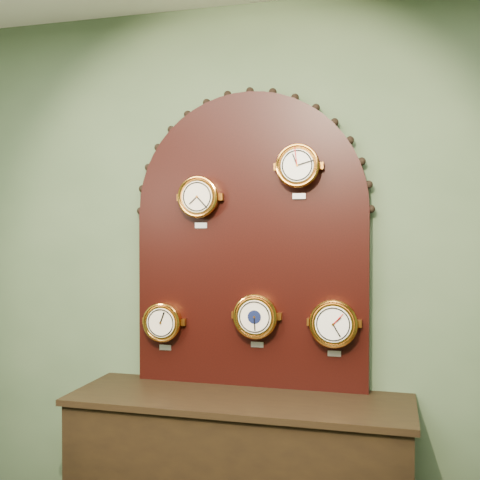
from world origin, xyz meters
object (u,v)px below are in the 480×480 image
(display_board, at_px, (250,230))
(tide_clock, at_px, (334,323))
(hygrometer, at_px, (163,322))
(arabic_clock, at_px, (298,166))
(barometer, at_px, (256,316))
(roman_clock, at_px, (199,197))

(display_board, height_order, tide_clock, display_board)
(hygrometer, bearing_deg, arabic_clock, -0.02)
(hygrometer, xyz_separation_m, barometer, (0.50, -0.00, 0.05))
(arabic_clock, bearing_deg, roman_clock, 180.00)
(display_board, bearing_deg, barometer, -54.82)
(roman_clock, distance_m, hygrometer, 0.68)
(tide_clock, bearing_deg, arabic_clock, 179.84)
(display_board, height_order, hygrometer, display_board)
(display_board, height_order, arabic_clock, display_board)
(roman_clock, relative_size, tide_clock, 0.93)
(roman_clock, xyz_separation_m, arabic_clock, (0.51, -0.00, 0.14))
(display_board, bearing_deg, tide_clock, -8.74)
(arabic_clock, distance_m, barometer, 0.77)
(tide_clock, bearing_deg, roman_clock, 179.96)
(hygrometer, xyz_separation_m, tide_clock, (0.89, -0.00, 0.03))
(arabic_clock, distance_m, hygrometer, 1.07)
(arabic_clock, height_order, hygrometer, arabic_clock)
(arabic_clock, height_order, tide_clock, arabic_clock)
(display_board, distance_m, hygrometer, 0.66)
(barometer, bearing_deg, display_board, 125.18)
(display_board, distance_m, arabic_clock, 0.41)
(display_board, xyz_separation_m, arabic_clock, (0.26, -0.07, 0.31))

